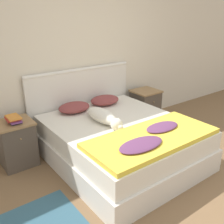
{
  "coord_description": "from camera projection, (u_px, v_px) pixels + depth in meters",
  "views": [
    {
      "loc": [
        -2.09,
        -1.34,
        1.91
      ],
      "look_at": [
        -0.14,
        1.26,
        0.64
      ],
      "focal_mm": 42.0,
      "sensor_mm": 36.0,
      "label": 1
    }
  ],
  "objects": [
    {
      "name": "ground_plane",
      "position": [
        191.0,
        197.0,
        2.87
      ],
      "size": [
        16.0,
        16.0,
        0.0
      ],
      "primitive_type": "plane",
      "color": "brown"
    },
    {
      "name": "wall_back",
      "position": [
        85.0,
        55.0,
        3.99
      ],
      "size": [
        9.0,
        0.06,
        2.55
      ],
      "color": "beige",
      "rests_on": "ground_plane"
    },
    {
      "name": "bed",
      "position": [
        121.0,
        142.0,
        3.49
      ],
      "size": [
        1.68,
        1.93,
        0.54
      ],
      "color": "silver",
      "rests_on": "ground_plane"
    },
    {
      "name": "headboard",
      "position": [
        82.0,
        101.0,
        4.11
      ],
      "size": [
        1.76,
        0.06,
        1.1
      ],
      "color": "silver",
      "rests_on": "ground_plane"
    },
    {
      "name": "nightstand_left",
      "position": [
        17.0,
        143.0,
        3.38
      ],
      "size": [
        0.44,
        0.43,
        0.61
      ],
      "color": "#4C4238",
      "rests_on": "ground_plane"
    },
    {
      "name": "nightstand_right",
      "position": [
        145.0,
        107.0,
        4.65
      ],
      "size": [
        0.44,
        0.43,
        0.61
      ],
      "color": "#4C4238",
      "rests_on": "ground_plane"
    },
    {
      "name": "pillow_left",
      "position": [
        74.0,
        107.0,
        3.77
      ],
      "size": [
        0.47,
        0.35,
        0.13
      ],
      "color": "brown",
      "rests_on": "bed"
    },
    {
      "name": "pillow_right",
      "position": [
        105.0,
        100.0,
        4.07
      ],
      "size": [
        0.47,
        0.35,
        0.13
      ],
      "color": "brown",
      "rests_on": "bed"
    },
    {
      "name": "quilt",
      "position": [
        152.0,
        137.0,
        2.94
      ],
      "size": [
        1.55,
        0.7,
        0.1
      ],
      "color": "yellow",
      "rests_on": "bed"
    },
    {
      "name": "dog",
      "position": [
        104.0,
        117.0,
        3.39
      ],
      "size": [
        0.22,
        0.78,
        0.17
      ],
      "color": "silver",
      "rests_on": "bed"
    },
    {
      "name": "book_stack",
      "position": [
        14.0,
        119.0,
        3.24
      ],
      "size": [
        0.18,
        0.24,
        0.08
      ],
      "color": "#232328",
      "rests_on": "nightstand_left"
    }
  ]
}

